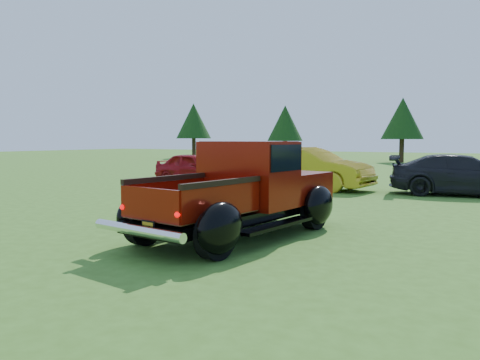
{
  "coord_description": "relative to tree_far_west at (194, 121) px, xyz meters",
  "views": [
    {
      "loc": [
        4.17,
        -6.76,
        1.8
      ],
      "look_at": [
        0.18,
        0.2,
        1.1
      ],
      "focal_mm": 35.0,
      "sensor_mm": 36.0,
      "label": 1
    }
  ],
  "objects": [
    {
      "name": "show_car_grey",
      "position": [
        24.96,
        -20.27,
        -2.86
      ],
      "size": [
        4.75,
        2.54,
        1.31
      ],
      "primitive_type": "imported",
      "rotation": [
        0.0,
        0.0,
        1.73
      ],
      "color": "black",
      "rests_on": "ground"
    },
    {
      "name": "tree_far_west",
      "position": [
        0.0,
        0.0,
        0.0
      ],
      "size": [
        3.33,
        3.33,
        5.2
      ],
      "color": "#332114",
      "rests_on": "ground"
    },
    {
      "name": "pickup_truck",
      "position": [
        21.9,
        -29.0,
        -2.68
      ],
      "size": [
        2.76,
        4.94,
        1.76
      ],
      "rotation": [
        0.0,
        0.0,
        -0.14
      ],
      "color": "black",
      "rests_on": "ground"
    },
    {
      "name": "tree_west",
      "position": [
        10.0,
        -1.0,
        -0.41
      ],
      "size": [
        2.94,
        2.94,
        4.6
      ],
      "color": "#332114",
      "rests_on": "ground"
    },
    {
      "name": "show_car_yellow",
      "position": [
        19.92,
        -20.81,
        -2.77
      ],
      "size": [
        4.73,
        2.11,
        1.51
      ],
      "primitive_type": "imported",
      "rotation": [
        0.0,
        0.0,
        1.46
      ],
      "color": "#B39317",
      "rests_on": "ground"
    },
    {
      "name": "ground",
      "position": [
        22.0,
        -30.0,
        -3.52
      ],
      "size": [
        120.0,
        120.0,
        0.0
      ],
      "primitive_type": "plane",
      "color": "#3B661D",
      "rests_on": "ground"
    },
    {
      "name": "show_car_red",
      "position": [
        15.31,
        -21.33,
        -2.89
      ],
      "size": [
        3.89,
        1.99,
        1.27
      ],
      "primitive_type": "imported",
      "rotation": [
        0.0,
        0.0,
        1.43
      ],
      "color": "maroon",
      "rests_on": "ground"
    },
    {
      "name": "tree_mid_left",
      "position": [
        19.0,
        1.0,
        -0.14
      ],
      "size": [
        3.2,
        3.2,
        5.0
      ],
      "color": "#332114",
      "rests_on": "ground"
    }
  ]
}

